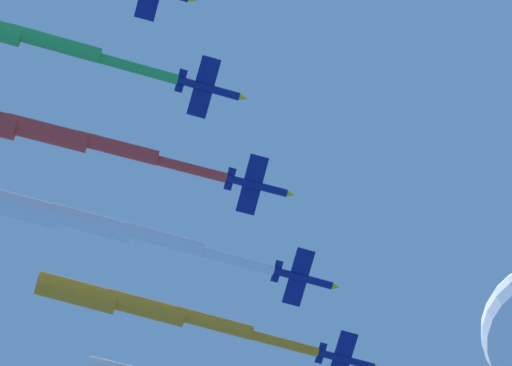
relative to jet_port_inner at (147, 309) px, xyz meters
name	(u,v)px	position (x,y,z in m)	size (l,w,h in m)	color
jet_port_inner	(147,309)	(0.00, 0.00, 0.00)	(52.56, 9.26, 4.12)	navy
jet_starboard_inner	(91,224)	(11.62, 10.81, -1.45)	(53.65, 9.54, 4.15)	navy
jet_port_mid	(49,134)	(20.99, 21.43, -0.86)	(51.33, 10.12, 4.20)	navy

